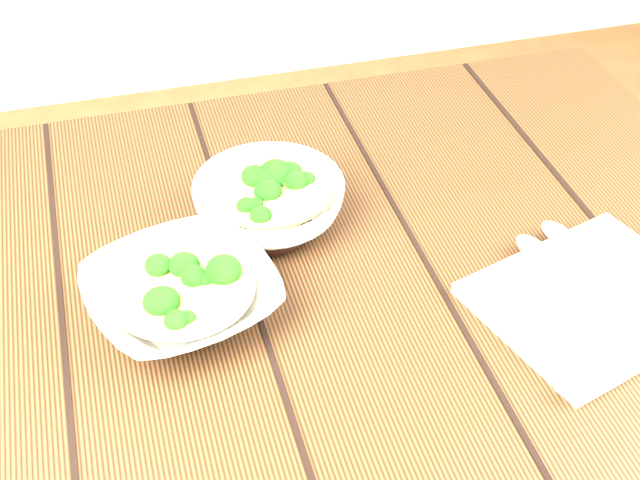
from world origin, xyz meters
TOP-DOWN VIEW (x-y plane):
  - table at (0.00, 0.00)m, footprint 1.20×0.80m
  - soup_bowl_front at (-0.09, -0.02)m, footprint 0.24×0.24m
  - soup_bowl_back at (0.03, 0.11)m, footprint 0.21×0.21m
  - trivet at (0.02, 0.09)m, footprint 0.12×0.12m
  - napkin at (0.33, -0.13)m, footprint 0.28×0.25m
  - spoon_left at (0.30, -0.08)m, footprint 0.05×0.19m
  - spoon_right at (0.34, -0.06)m, footprint 0.05×0.19m

SIDE VIEW (x-z plane):
  - table at x=0.00m, z-range 0.26..1.01m
  - napkin at x=0.33m, z-range 0.75..0.76m
  - trivet at x=0.02m, z-range 0.75..0.78m
  - spoon_left at x=0.30m, z-range 0.76..0.77m
  - spoon_right at x=0.34m, z-range 0.76..0.77m
  - soup_bowl_front at x=-0.09m, z-range 0.75..0.80m
  - soup_bowl_back at x=0.03m, z-range 0.75..0.81m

